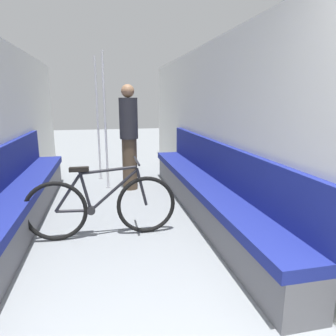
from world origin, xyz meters
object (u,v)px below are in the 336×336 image
Objects in this scene: bench_seat_row_left at (16,204)px; bench_seat_row_right at (206,191)px; bicycle at (102,206)px; grab_pole_far at (98,121)px; grab_pole_near at (105,124)px; passenger_standing at (129,136)px.

bench_seat_row_left is 1.00× the size of bench_seat_row_right.
grab_pole_far is at bearing 101.84° from bicycle.
bench_seat_row_left is 2.02m from grab_pole_near.
bicycle is at bearing -89.12° from grab_pole_far.
grab_pole_near is at bearing 120.77° from passenger_standing.
grab_pole_near is at bearing -78.49° from grab_pole_far.
grab_pole_near reaches higher than bicycle.
bicycle is at bearing -141.00° from passenger_standing.
bicycle is at bearing -92.69° from grab_pole_near.
grab_pole_far is at bearing 122.40° from bench_seat_row_right.
grab_pole_near is (-1.24, 1.52, 0.78)m from bench_seat_row_right.
grab_pole_near is (1.07, 1.52, 0.78)m from bench_seat_row_left.
bench_seat_row_left is 1.90× the size of grab_pole_near.
bicycle is at bearing -22.46° from bench_seat_row_left.
bench_seat_row_right is 2.68m from grab_pole_far.
bicycle is 1.91m from passenger_standing.
grab_pole_far reaches higher than bicycle.
bicycle is 2.67m from grab_pole_far.
bicycle is 2.07m from grab_pole_near.
bench_seat_row_left is at bearing 180.00° from bench_seat_row_right.
passenger_standing is (0.50, -0.79, -0.20)m from grab_pole_far.
grab_pole_near and grab_pole_far have the same top height.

